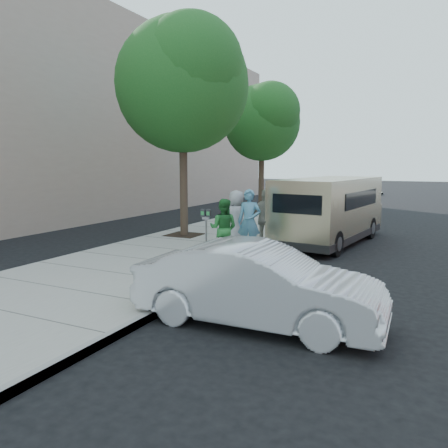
{
  "coord_description": "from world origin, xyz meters",
  "views": [
    {
      "loc": [
        5.82,
        -10.93,
        2.73
      ],
      "look_at": [
        0.72,
        -0.51,
        1.1
      ],
      "focal_mm": 35.0,
      "sensor_mm": 36.0,
      "label": 1
    }
  ],
  "objects_px": {
    "person_green_shirt": "(223,228)",
    "person_gray_shirt": "(236,219)",
    "sedan": "(258,285)",
    "tree_far": "(263,119)",
    "tree_near": "(184,80)",
    "person_officer": "(249,222)",
    "van": "(331,209)",
    "person_striped_polo": "(266,219)",
    "parking_meter": "(206,223)"
  },
  "relations": [
    {
      "from": "person_green_shirt",
      "to": "person_gray_shirt",
      "type": "xyz_separation_m",
      "value": [
        -0.28,
        1.45,
        0.07
      ]
    },
    {
      "from": "sedan",
      "to": "person_gray_shirt",
      "type": "distance_m",
      "value": 6.05
    },
    {
      "from": "tree_far",
      "to": "sedan",
      "type": "height_order",
      "value": "tree_far"
    },
    {
      "from": "tree_near",
      "to": "person_officer",
      "type": "height_order",
      "value": "tree_near"
    },
    {
      "from": "person_officer",
      "to": "van",
      "type": "bearing_deg",
      "value": 57.04
    },
    {
      "from": "tree_near",
      "to": "person_striped_polo",
      "type": "bearing_deg",
      "value": -16.04
    },
    {
      "from": "sedan",
      "to": "person_officer",
      "type": "xyz_separation_m",
      "value": [
        -2.14,
        4.71,
        0.38
      ]
    },
    {
      "from": "person_striped_polo",
      "to": "person_gray_shirt",
      "type": "bearing_deg",
      "value": -3.25
    },
    {
      "from": "tree_near",
      "to": "van",
      "type": "bearing_deg",
      "value": 17.09
    },
    {
      "from": "tree_far",
      "to": "van",
      "type": "bearing_deg",
      "value": -51.5
    },
    {
      "from": "van",
      "to": "sedan",
      "type": "bearing_deg",
      "value": -78.48
    },
    {
      "from": "parking_meter",
      "to": "van",
      "type": "relative_size",
      "value": 0.22
    },
    {
      "from": "person_green_shirt",
      "to": "person_striped_polo",
      "type": "relative_size",
      "value": 0.9
    },
    {
      "from": "parking_meter",
      "to": "person_gray_shirt",
      "type": "relative_size",
      "value": 0.77
    },
    {
      "from": "parking_meter",
      "to": "person_gray_shirt",
      "type": "distance_m",
      "value": 1.78
    },
    {
      "from": "person_striped_polo",
      "to": "person_officer",
      "type": "bearing_deg",
      "value": 55.76
    },
    {
      "from": "van",
      "to": "person_officer",
      "type": "bearing_deg",
      "value": -106.71
    },
    {
      "from": "tree_near",
      "to": "person_striped_polo",
      "type": "xyz_separation_m",
      "value": [
        3.45,
        -0.99,
        -4.5
      ]
    },
    {
      "from": "parking_meter",
      "to": "van",
      "type": "distance_m",
      "value": 5.16
    },
    {
      "from": "tree_near",
      "to": "person_green_shirt",
      "type": "height_order",
      "value": "tree_near"
    },
    {
      "from": "tree_far",
      "to": "person_gray_shirt",
      "type": "distance_m",
      "value": 10.08
    },
    {
      "from": "parking_meter",
      "to": "van",
      "type": "height_order",
      "value": "van"
    },
    {
      "from": "parking_meter",
      "to": "sedan",
      "type": "distance_m",
      "value": 4.62
    },
    {
      "from": "tree_near",
      "to": "tree_far",
      "type": "relative_size",
      "value": 1.16
    },
    {
      "from": "tree_far",
      "to": "person_gray_shirt",
      "type": "bearing_deg",
      "value": -73.67
    },
    {
      "from": "tree_far",
      "to": "parking_meter",
      "type": "xyz_separation_m",
      "value": [
        2.54,
        -10.72,
        -3.76
      ]
    },
    {
      "from": "sedan",
      "to": "person_striped_polo",
      "type": "xyz_separation_m",
      "value": [
        -2.0,
        5.69,
        0.35
      ]
    },
    {
      "from": "person_officer",
      "to": "person_green_shirt",
      "type": "xyz_separation_m",
      "value": [
        -0.41,
        -0.82,
        -0.11
      ]
    },
    {
      "from": "van",
      "to": "person_green_shirt",
      "type": "distance_m",
      "value": 4.72
    },
    {
      "from": "person_officer",
      "to": "person_green_shirt",
      "type": "relative_size",
      "value": 1.14
    },
    {
      "from": "person_officer",
      "to": "person_gray_shirt",
      "type": "distance_m",
      "value": 0.93
    },
    {
      "from": "tree_far",
      "to": "person_officer",
      "type": "bearing_deg",
      "value": -70.91
    },
    {
      "from": "tree_near",
      "to": "tree_far",
      "type": "bearing_deg",
      "value": 90.0
    },
    {
      "from": "tree_near",
      "to": "person_gray_shirt",
      "type": "relative_size",
      "value": 4.27
    },
    {
      "from": "person_gray_shirt",
      "to": "parking_meter",
      "type": "bearing_deg",
      "value": 38.62
    },
    {
      "from": "sedan",
      "to": "person_striped_polo",
      "type": "relative_size",
      "value": 2.34
    },
    {
      "from": "parking_meter",
      "to": "person_green_shirt",
      "type": "relative_size",
      "value": 0.83
    },
    {
      "from": "tree_near",
      "to": "person_striped_polo",
      "type": "relative_size",
      "value": 4.19
    },
    {
      "from": "tree_near",
      "to": "parking_meter",
      "type": "height_order",
      "value": "tree_near"
    },
    {
      "from": "sedan",
      "to": "parking_meter",
      "type": "bearing_deg",
      "value": 37.54
    },
    {
      "from": "tree_near",
      "to": "person_gray_shirt",
      "type": "bearing_deg",
      "value": -27.11
    },
    {
      "from": "parking_meter",
      "to": "person_officer",
      "type": "relative_size",
      "value": 0.73
    },
    {
      "from": "parking_meter",
      "to": "person_striped_polo",
      "type": "xyz_separation_m",
      "value": [
        0.92,
        2.13,
        -0.08
      ]
    },
    {
      "from": "van",
      "to": "person_gray_shirt",
      "type": "xyz_separation_m",
      "value": [
        -2.24,
        -2.83,
        -0.14
      ]
    },
    {
      "from": "tree_far",
      "to": "person_officer",
      "type": "xyz_separation_m",
      "value": [
        3.31,
        -9.57,
        -3.81
      ]
    },
    {
      "from": "tree_far",
      "to": "tree_near",
      "type": "bearing_deg",
      "value": -90.0
    },
    {
      "from": "parking_meter",
      "to": "person_officer",
      "type": "height_order",
      "value": "person_officer"
    },
    {
      "from": "tree_near",
      "to": "parking_meter",
      "type": "bearing_deg",
      "value": -50.88
    },
    {
      "from": "parking_meter",
      "to": "person_officer",
      "type": "distance_m",
      "value": 1.39
    },
    {
      "from": "van",
      "to": "person_striped_polo",
      "type": "bearing_deg",
      "value": -112.1
    }
  ]
}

